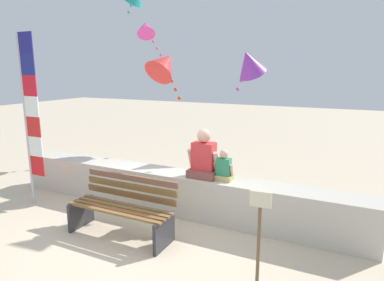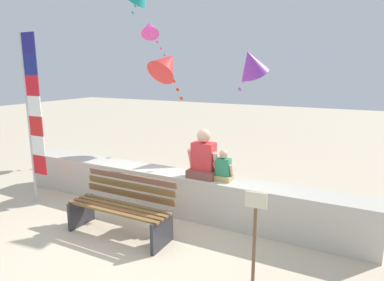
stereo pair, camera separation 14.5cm
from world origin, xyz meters
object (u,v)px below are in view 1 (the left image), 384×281
Objects in this scene: park_bench at (123,208)px; kite_purple at (249,63)px; person_child at (224,168)px; kite_red at (164,64)px; sign_post at (259,231)px; person_adult at (204,158)px; kite_magenta at (146,28)px; flag_banner at (30,112)px.

kite_purple is at bearing 70.61° from park_bench.
kite_red is at bearing 142.46° from person_child.
park_bench is 2.23m from sign_post.
person_child is at bearing 123.70° from sign_post.
kite_purple reaches higher than sign_post.
person_child is 1.78m from sign_post.
person_adult is at bearing 52.05° from park_bench.
kite_purple reaches higher than person_adult.
kite_magenta is 7.12m from sign_post.
kite_red is 2.52m from kite_magenta.
person_child is at bearing 13.66° from flag_banner.
person_adult reaches higher than park_bench.
sign_post is at bearing -8.35° from flag_banner.
person_adult is 0.87× the size of kite_purple.
person_child is 0.42× the size of kite_red.
park_bench is 5.84m from kite_magenta.
kite_magenta is at bearing 132.75° from kite_red.
person_child is 3.59m from flag_banner.
person_adult is 3.23m from flag_banner.
person_adult is at bearing -95.53° from kite_purple.
sign_post is (1.33, -1.47, -0.34)m from person_adult.
kite_purple is 3.99m from sign_post.
person_adult reaches higher than sign_post.
kite_red is 1.10× the size of kite_magenta.
kite_magenta reaches higher than flag_banner.
person_adult is 0.26× the size of flag_banner.
kite_purple reaches higher than person_child.
person_adult reaches higher than person_child.
person_adult is 2.43m from kite_purple.
park_bench is at bearing -127.95° from person_adult.
kite_red is (-1.62, 1.51, 1.56)m from person_adult.
sign_post is at bearing -47.79° from person_adult.
park_bench is at bearing -109.39° from kite_purple.
kite_red reaches higher than person_adult.
person_adult is 5.19m from kite_magenta.
park_bench is 1.76× the size of kite_purple.
park_bench is 1.52m from person_adult.
flag_banner is at bearing -121.44° from kite_red.
kite_purple is 1.82m from kite_red.
person_child is (0.35, 0.00, -0.12)m from person_adult.
kite_purple is at bearing 10.23° from kite_red.
flag_banner is 3.31× the size of kite_purple.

